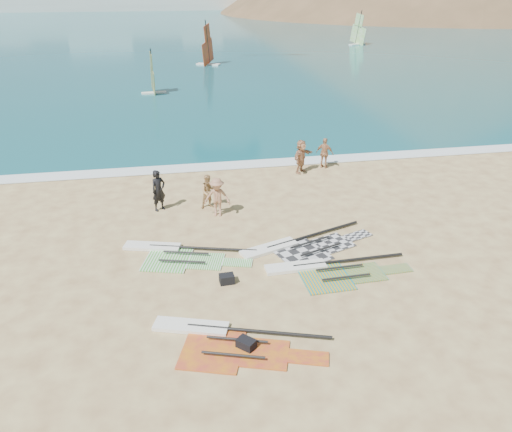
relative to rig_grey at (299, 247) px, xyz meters
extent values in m
plane|color=#DAC47F|center=(-1.24, -3.07, -0.05)|extent=(300.00, 300.00, 0.00)
cube|color=#0B4A52|center=(-1.24, 128.93, -0.05)|extent=(300.00, 240.00, 0.06)
cube|color=white|center=(-1.24, 9.23, -0.05)|extent=(300.00, 1.20, 0.04)
cone|color=brown|center=(83.76, 126.93, -0.05)|extent=(143.00, 143.00, 45.00)
cube|color=#28282A|center=(-0.06, -0.44, -0.03)|extent=(2.19, 2.30, 0.04)
cube|color=#28282A|center=(1.33, 0.07, -0.03)|extent=(1.62, 1.57, 0.04)
cube|color=#28282A|center=(2.45, 0.48, -0.03)|extent=(1.23, 0.90, 0.04)
cylinder|color=black|center=(0.78, 0.75, 0.05)|extent=(4.02, 1.55, 0.10)
cylinder|color=black|center=(0.44, 0.09, 0.11)|extent=(1.67, 0.67, 0.07)
cylinder|color=black|center=(0.66, -0.52, 0.11)|extent=(1.67, 0.67, 0.07)
cube|color=white|center=(-1.13, 0.06, 0.01)|extent=(2.29, 1.32, 0.12)
cube|color=green|center=(-4.82, 0.02, -0.03)|extent=(1.96, 2.08, 0.04)
cube|color=green|center=(-3.49, -0.36, -0.03)|extent=(1.47, 1.41, 0.04)
cube|color=green|center=(-2.41, -0.67, -0.03)|extent=(1.14, 0.78, 0.04)
cylinder|color=black|center=(-3.53, 0.46, 0.05)|extent=(3.84, 1.18, 0.09)
cylinder|color=black|center=(-4.15, 0.14, 0.11)|extent=(1.59, 0.51, 0.07)
cylinder|color=black|center=(-4.32, -0.44, 0.11)|extent=(1.59, 0.51, 0.07)
cube|color=white|center=(-5.35, 0.98, 0.01)|extent=(2.14, 1.10, 0.12)
cube|color=#EF9B02|center=(0.31, -2.15, -0.03)|extent=(1.63, 1.80, 0.04)
cube|color=#EF9B02|center=(1.72, -2.11, -0.03)|extent=(1.26, 1.18, 0.04)
cube|color=#EF9B02|center=(2.85, -2.07, -0.03)|extent=(1.07, 0.56, 0.04)
cylinder|color=black|center=(1.43, -1.33, 0.05)|extent=(4.03, 0.22, 0.10)
cylinder|color=black|center=(0.92, -1.83, 0.11)|extent=(1.67, 0.12, 0.07)
cylinder|color=black|center=(0.94, -2.44, 0.11)|extent=(1.67, 0.12, 0.07)
cube|color=white|center=(-0.50, -1.39, 0.01)|extent=(2.12, 0.63, 0.12)
cube|color=#B32138|center=(-3.74, -4.98, -0.03)|extent=(2.07, 2.19, 0.04)
cube|color=#B32138|center=(-2.39, -5.42, -0.03)|extent=(1.54, 1.48, 0.04)
cube|color=#B32138|center=(-1.29, -5.78, -0.03)|extent=(1.18, 0.84, 0.04)
cylinder|color=black|center=(-2.40, -4.58, 0.05)|extent=(3.91, 1.36, 0.10)
cylinder|color=black|center=(-3.06, -4.88, 0.11)|extent=(1.63, 0.59, 0.07)
cylinder|color=black|center=(-3.25, -5.47, 0.11)|extent=(1.63, 0.59, 0.07)
cube|color=white|center=(-4.25, -3.97, 0.01)|extent=(2.21, 1.21, 0.12)
cube|color=black|center=(-2.94, -1.83, 0.10)|extent=(0.50, 0.38, 0.30)
cube|color=black|center=(-2.84, -5.10, 0.10)|extent=(0.59, 0.59, 0.29)
imported|color=black|center=(-5.02, 4.35, 0.85)|extent=(0.78, 0.72, 1.79)
imported|color=tan|center=(-2.92, 4.19, 0.70)|extent=(0.80, 0.66, 1.50)
imported|color=#A67356|center=(-2.65, 3.32, 0.79)|extent=(1.20, 0.87, 1.67)
imported|color=tan|center=(3.50, 8.09, 0.75)|extent=(0.99, 0.87, 1.60)
imported|color=tan|center=(2.12, 7.67, 0.81)|extent=(1.49, 1.47, 1.71)
cube|color=white|center=(-5.28, 28.34, 0.04)|extent=(2.13, 0.84, 0.12)
cube|color=orange|center=(-5.28, 28.34, 1.05)|extent=(0.35, 2.53, 2.26)
cube|color=orange|center=(-5.28, 28.34, 2.61)|extent=(0.22, 1.43, 1.57)
cylinder|color=black|center=(-5.28, 28.34, 1.92)|extent=(0.17, 0.72, 3.59)
cube|color=white|center=(0.80, 42.74, 0.06)|extent=(2.74, 1.94, 0.16)
cube|color=red|center=(0.80, 42.74, 1.37)|extent=(1.58, 2.94, 2.93)
cube|color=red|center=(0.80, 42.74, 3.38)|extent=(0.91, 1.67, 2.03)
cylinder|color=black|center=(0.80, 42.74, 2.48)|extent=(0.53, 0.87, 4.64)
cube|color=white|center=(24.07, 57.20, 0.06)|extent=(2.73, 1.70, 0.15)
cube|color=#77CC30|center=(24.07, 57.20, 1.34)|extent=(1.26, 3.02, 2.88)
cube|color=#77CC30|center=(24.07, 57.20, 3.32)|extent=(0.74, 1.71, 2.00)
cylinder|color=black|center=(24.07, 57.20, 2.44)|extent=(0.44, 0.88, 4.56)
camera|label=1|loc=(-4.51, -15.55, 9.02)|focal=35.00mm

